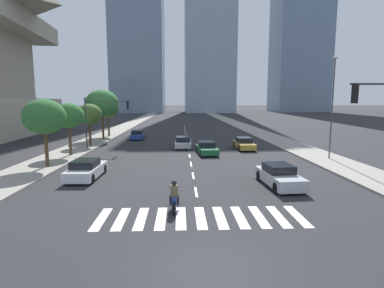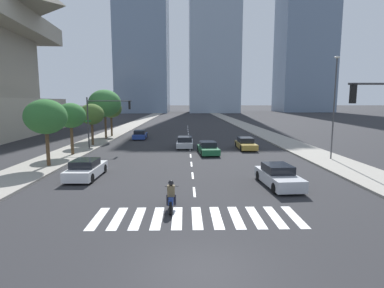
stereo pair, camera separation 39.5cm
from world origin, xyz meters
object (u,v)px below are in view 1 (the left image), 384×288
at_px(sedan_white_1, 86,170).
at_px(street_tree_nearest, 44,117).
at_px(street_tree_fifth, 108,109).
at_px(street_tree_third, 89,114).
at_px(traffic_signal_far, 103,113).
at_px(street_tree_fourth, 102,103).
at_px(sedan_gold_0, 244,144).
at_px(sedan_blue_2, 138,135).
at_px(street_lamp_east, 333,101).
at_px(sedan_silver_4, 183,142).
at_px(street_tree_second, 69,116).
at_px(sedan_silver_3, 279,176).
at_px(motorcycle_lead, 174,198).
at_px(sedan_green_5, 207,148).

xyz_separation_m(sedan_white_1, street_tree_nearest, (-4.10, 3.46, 3.45)).
distance_m(sedan_white_1, street_tree_fifth, 25.44).
bearing_deg(street_tree_third, sedan_white_1, -75.00).
xyz_separation_m(traffic_signal_far, street_tree_fourth, (-2.25, 8.82, 0.98)).
height_order(sedan_gold_0, sedan_blue_2, sedan_gold_0).
xyz_separation_m(street_lamp_east, street_tree_nearest, (-24.08, -2.47, -1.20)).
xyz_separation_m(sedan_silver_4, street_tree_second, (-10.94, -5.18, 3.31)).
bearing_deg(sedan_blue_2, sedan_silver_3, -155.99).
bearing_deg(sedan_silver_3, street_tree_second, -127.57).
distance_m(sedan_blue_2, sedan_silver_3, 27.46).
bearing_deg(street_tree_fifth, motorcycle_lead, -71.80).
distance_m(motorcycle_lead, street_tree_fourth, 29.98).
distance_m(sedan_gold_0, sedan_white_1, 18.56).
height_order(sedan_silver_4, traffic_signal_far, traffic_signal_far).
xyz_separation_m(sedan_silver_3, traffic_signal_far, (-14.54, 14.98, 3.38)).
xyz_separation_m(motorcycle_lead, traffic_signal_far, (-8.02, 19.00, 3.42)).
bearing_deg(sedan_silver_3, street_tree_fifth, -152.43).
distance_m(street_lamp_east, street_tree_fifth, 30.64).
xyz_separation_m(sedan_silver_4, traffic_signal_far, (-8.69, -1.30, 3.42)).
relative_size(sedan_silver_3, sedan_silver_4, 1.00).
xyz_separation_m(sedan_white_1, street_tree_fifth, (-4.10, 24.85, 3.56)).
bearing_deg(sedan_green_5, street_tree_fifth, -143.47).
relative_size(street_lamp_east, street_tree_third, 1.85).
bearing_deg(sedan_green_5, street_tree_third, -117.79).
bearing_deg(street_tree_second, street_tree_fifth, 90.00).
distance_m(sedan_white_1, street_tree_fourth, 22.25).
bearing_deg(sedan_blue_2, street_tree_fifth, 57.95).
bearing_deg(street_tree_nearest, sedan_gold_0, 27.41).
bearing_deg(motorcycle_lead, street_tree_fifth, 17.93).
bearing_deg(street_tree_fifth, sedan_silver_4, -44.99).
height_order(sedan_gold_0, street_tree_fifth, street_tree_fifth).
bearing_deg(sedan_silver_4, street_lamp_east, -120.06).
height_order(sedan_green_5, street_tree_fifth, street_tree_fifth).
distance_m(sedan_silver_3, sedan_green_5, 12.46).
relative_size(sedan_gold_0, street_tree_fourth, 0.68).
height_order(sedan_silver_3, street_tree_nearest, street_tree_nearest).
height_order(sedan_silver_3, street_lamp_east, street_lamp_east).
height_order(street_tree_fourth, street_tree_fifth, street_tree_fourth).
distance_m(street_tree_nearest, street_tree_second, 5.27).
bearing_deg(street_tree_second, sedan_silver_4, 25.36).
bearing_deg(street_tree_second, street_tree_nearest, -90.00).
distance_m(sedan_gold_0, traffic_signal_far, 15.82).
distance_m(sedan_green_5, street_tree_second, 13.70).
bearing_deg(traffic_signal_far, sedan_silver_3, -45.86).
height_order(sedan_green_5, street_tree_third, street_tree_third).
xyz_separation_m(street_lamp_east, street_tree_fourth, (-24.08, 15.50, -0.27)).
relative_size(sedan_silver_3, street_tree_second, 0.91).
bearing_deg(street_tree_fifth, traffic_signal_far, -79.58).
xyz_separation_m(traffic_signal_far, street_tree_second, (-2.25, -3.88, -0.10)).
bearing_deg(street_tree_fourth, street_tree_nearest, -90.00).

